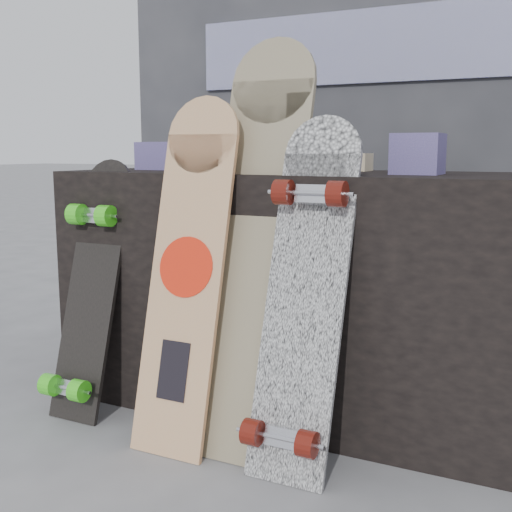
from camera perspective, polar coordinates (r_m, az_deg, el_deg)
The scene contains 10 objects.
ground at distance 1.88m, azimuth -2.07°, elevation -18.21°, with size 60.00×60.00×0.00m, color slate.
vendor_table at distance 2.17m, azimuth 4.17°, elevation -3.16°, with size 1.60×0.60×0.80m, color black.
booth at distance 2.93m, azimuth 10.82°, elevation 13.75°, with size 2.40×0.22×2.20m.
merch_box_purple at distance 2.40m, azimuth -8.17°, elevation 8.80°, with size 0.18×0.12×0.10m, color #403B7A.
merch_box_small at distance 1.98m, azimuth 14.20°, elevation 8.79°, with size 0.14×0.14×0.12m, color #403B7A.
merch_box_flat at distance 2.28m, azimuth 7.36°, elevation 8.29°, with size 0.22×0.10×0.06m, color #D1B78C.
longboard_geisha at distance 1.89m, azimuth -6.07°, elevation -0.55°, with size 0.24×0.28×1.03m.
longboard_celtic at distance 1.87m, azimuth -0.04°, elevation 2.32°, with size 0.27×0.36×1.21m.
longboard_cascadia at distance 1.74m, azimuth 4.33°, elevation -2.97°, with size 0.22×0.36×0.97m.
skateboard_dark at distance 2.19m, azimuth -14.57°, elevation -2.53°, with size 0.19×0.32×0.84m.
Camera 1 is at (0.80, -1.46, 0.87)m, focal length 45.00 mm.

